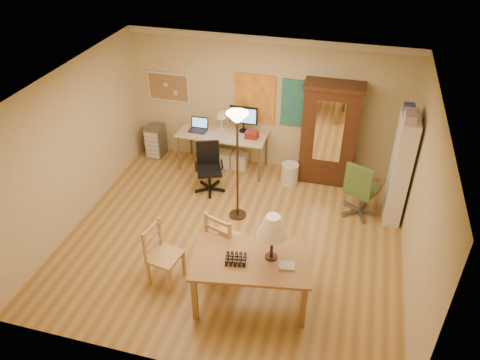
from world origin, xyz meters
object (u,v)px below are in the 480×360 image
(dining_table, at_px, (259,250))
(bookshelf, at_px, (400,169))
(office_chair_black, at_px, (209,178))
(armoire, at_px, (329,140))
(office_chair_green, at_px, (359,200))
(computer_desk, at_px, (225,146))

(dining_table, height_order, bookshelf, bookshelf)
(office_chair_black, distance_m, bookshelf, 3.46)
(armoire, bearing_deg, bookshelf, -33.75)
(office_chair_black, xyz_separation_m, armoire, (2.10, 0.96, 0.62))
(armoire, xyz_separation_m, bookshelf, (1.28, -0.86, 0.09))
(bookshelf, bearing_deg, office_chair_green, -165.64)
(computer_desk, distance_m, office_chair_green, 2.91)
(armoire, bearing_deg, office_chair_green, -54.77)
(dining_table, xyz_separation_m, computer_desk, (-1.48, 3.35, -0.46))
(office_chair_black, height_order, bookshelf, bookshelf)
(dining_table, bearing_deg, office_chair_green, 62.13)
(computer_desk, distance_m, bookshelf, 3.45)
(office_chair_green, bearing_deg, dining_table, -117.87)
(dining_table, relative_size, armoire, 0.86)
(computer_desk, bearing_deg, bookshelf, -13.15)
(dining_table, distance_m, armoire, 3.47)
(office_chair_black, relative_size, armoire, 0.48)
(office_chair_black, xyz_separation_m, bookshelf, (3.38, 0.10, 0.70))
(office_chair_black, xyz_separation_m, office_chair_green, (2.81, -0.04, 0.03))
(bookshelf, bearing_deg, office_chair_black, -178.23)
(dining_table, bearing_deg, armoire, 80.51)
(computer_desk, relative_size, office_chair_green, 1.62)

